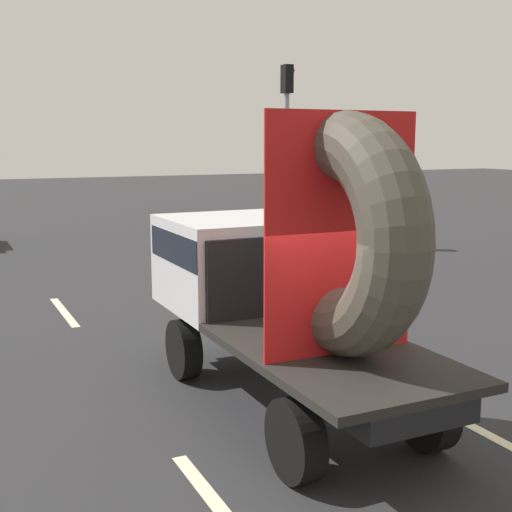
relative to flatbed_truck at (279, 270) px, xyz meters
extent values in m
plane|color=#28282B|center=(0.26, -1.29, -1.80)|extent=(120.00, 120.00, 0.00)
cylinder|color=black|center=(-0.85, 1.40, -1.36)|extent=(0.28, 0.89, 0.89)
cylinder|color=black|center=(0.85, 1.40, -1.36)|extent=(0.28, 0.89, 0.89)
cylinder|color=black|center=(-0.85, -2.03, -1.36)|extent=(0.28, 0.89, 0.89)
cylinder|color=black|center=(0.85, -2.03, -1.36)|extent=(0.28, 0.89, 0.89)
cube|color=black|center=(0.00, -0.30, -0.92)|extent=(1.30, 5.50, 0.25)
cube|color=silver|center=(0.00, 1.40, -0.12)|extent=(2.00, 2.08, 1.35)
cube|color=black|center=(0.00, 1.35, 0.17)|extent=(2.02, 1.98, 0.44)
cube|color=black|center=(0.00, -1.34, -0.75)|extent=(2.00, 3.41, 0.10)
cube|color=black|center=(0.00, 0.31, -0.15)|extent=(1.80, 0.08, 1.10)
torus|color=#474238|center=(0.00, -1.49, 0.66)|extent=(0.76, 2.70, 2.70)
cube|color=red|center=(0.00, -1.49, 0.66)|extent=(1.90, 0.03, 2.70)
cylinder|color=gray|center=(6.59, 12.17, 0.71)|extent=(0.16, 0.16, 5.01)
cube|color=black|center=(6.59, 12.17, 3.66)|extent=(0.30, 0.36, 0.90)
sphere|color=red|center=(6.76, 12.17, 3.94)|extent=(0.20, 0.20, 0.20)
cube|color=beige|center=(-1.77, -2.25, -1.80)|extent=(0.16, 2.46, 0.01)
cube|color=beige|center=(-1.77, 6.19, -1.80)|extent=(0.16, 2.60, 0.01)
cube|color=beige|center=(1.77, 5.46, -1.80)|extent=(0.16, 2.57, 0.01)
camera|label=1|loc=(-4.04, -7.76, 1.68)|focal=47.50mm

